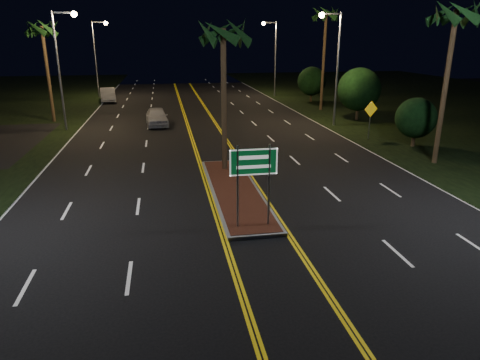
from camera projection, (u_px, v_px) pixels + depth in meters
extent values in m
plane|color=black|center=(270.00, 265.00, 13.96)|extent=(120.00, 120.00, 0.00)
cube|color=gray|center=(235.00, 191.00, 20.48)|extent=(2.25, 10.25, 0.15)
cube|color=#592819|center=(235.00, 189.00, 20.45)|extent=(2.00, 10.00, 0.02)
cylinder|color=gray|center=(238.00, 187.00, 15.93)|extent=(0.08, 0.08, 3.20)
cylinder|color=gray|center=(269.00, 185.00, 16.13)|extent=(0.08, 0.08, 3.20)
cube|color=#07471E|center=(254.00, 162.00, 15.73)|extent=(1.80, 0.04, 1.00)
cube|color=white|center=(254.00, 162.00, 15.70)|extent=(1.80, 0.01, 1.00)
cylinder|color=gray|center=(59.00, 73.00, 33.14)|extent=(0.18, 0.18, 9.00)
cube|color=gray|center=(63.00, 13.00, 31.90)|extent=(1.60, 0.12, 0.12)
sphere|color=#FFC472|center=(74.00, 14.00, 32.06)|extent=(0.44, 0.44, 0.44)
cylinder|color=gray|center=(95.00, 60.00, 51.82)|extent=(0.18, 0.18, 9.00)
cube|color=gray|center=(99.00, 22.00, 50.59)|extent=(1.60, 0.12, 0.12)
sphere|color=#FFC472|center=(106.00, 23.00, 50.75)|extent=(0.44, 0.44, 0.44)
cylinder|color=gray|center=(337.00, 71.00, 34.93)|extent=(0.18, 0.18, 9.00)
cube|color=gray|center=(332.00, 14.00, 33.43)|extent=(1.60, 0.12, 0.12)
sphere|color=#FFC472|center=(322.00, 15.00, 33.33)|extent=(0.44, 0.44, 0.44)
cylinder|color=gray|center=(275.00, 60.00, 53.62)|extent=(0.18, 0.18, 9.00)
cube|color=gray|center=(270.00, 23.00, 52.11)|extent=(1.60, 0.12, 0.12)
sphere|color=#FFC472|center=(264.00, 23.00, 52.01)|extent=(0.44, 0.44, 0.44)
cylinder|color=#382819|center=(224.00, 104.00, 22.59)|extent=(0.28, 0.28, 7.50)
cylinder|color=#382819|center=(48.00, 75.00, 36.73)|extent=(0.28, 0.28, 8.00)
cylinder|color=#382819|center=(445.00, 90.00, 24.05)|extent=(0.28, 0.28, 8.50)
cylinder|color=#382819|center=(323.00, 62.00, 42.63)|extent=(0.28, 0.28, 9.50)
cylinder|color=#382819|center=(413.00, 140.00, 29.15)|extent=(0.24, 0.24, 0.90)
sphere|color=black|center=(416.00, 118.00, 28.68)|extent=(2.70, 2.70, 2.70)
cylinder|color=#382819|center=(357.00, 113.00, 38.52)|extent=(0.24, 0.24, 1.26)
sphere|color=black|center=(359.00, 89.00, 37.86)|extent=(3.78, 3.78, 3.78)
cylinder|color=#382819|center=(311.00, 97.00, 49.73)|extent=(0.24, 0.24, 1.08)
sphere|color=black|center=(312.00, 81.00, 49.16)|extent=(3.24, 3.24, 3.24)
imported|color=silver|center=(157.00, 115.00, 36.01)|extent=(2.59, 5.35, 1.74)
imported|color=silver|center=(108.00, 94.00, 49.78)|extent=(3.03, 5.69, 1.81)
cylinder|color=gray|center=(370.00, 122.00, 31.13)|extent=(0.07, 0.07, 2.40)
cube|color=#F1B30C|center=(371.00, 109.00, 30.80)|extent=(1.12, 0.33, 1.16)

